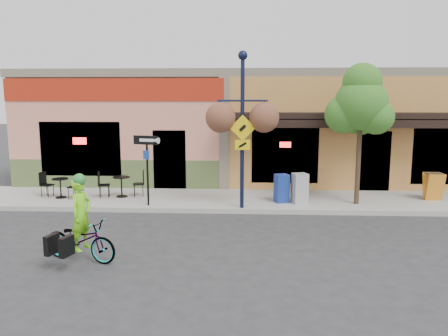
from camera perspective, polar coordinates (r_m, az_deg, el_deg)
name	(u,v)px	position (r m, az deg, el deg)	size (l,w,h in m)	color
ground	(253,219)	(12.76, 3.79, -6.61)	(90.00, 90.00, 0.00)	#2D2D30
sidewalk	(252,200)	(14.67, 3.66, -4.21)	(24.00, 3.00, 0.15)	#9E9B93
curb	(253,211)	(13.27, 3.75, -5.65)	(24.00, 0.12, 0.15)	#A8A59E
building	(251,125)	(19.81, 3.49, 5.63)	(18.20, 8.20, 4.50)	tan
bicycle	(80,240)	(9.94, -18.27, -8.91)	(0.61, 1.74, 0.91)	maroon
cyclist_rider	(82,226)	(9.83, -18.09, -7.19)	(0.56, 0.37, 1.54)	#74E117
lamp_post	(242,131)	(13.00, 2.40, 4.84)	(1.49, 0.60, 4.67)	#101632
one_way_sign	(148,171)	(13.64, -9.96, -0.36)	(0.84, 0.18, 2.18)	black
cafe_set_left	(60,185)	(15.56, -20.58, -2.12)	(1.43, 0.71, 0.86)	black
cafe_set_right	(121,184)	(15.11, -13.24, -2.01)	(1.50, 0.75, 0.90)	black
newspaper_box_blue	(282,188)	(14.08, 7.53, -2.64)	(0.41, 0.36, 0.90)	navy
newspaper_box_grey	(300,188)	(14.05, 9.86, -2.63)	(0.44, 0.40, 0.95)	#A2A2A2
street_tree	(360,134)	(14.14, 17.29, 4.27)	(1.72, 1.72, 4.42)	#3D7A26
sandwich_board	(436,187)	(15.66, 25.91, -2.30)	(0.54, 0.40, 0.90)	orange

